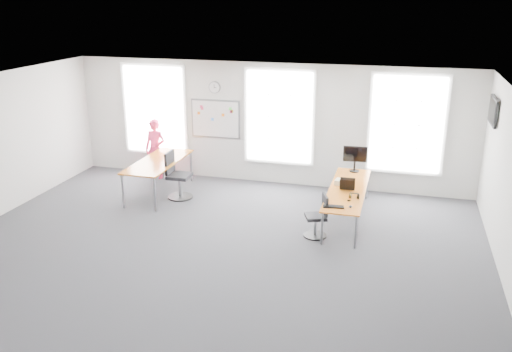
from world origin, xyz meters
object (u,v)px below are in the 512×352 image
(chair_left, at_px, (177,178))
(person, at_px, (155,149))
(desk_right, at_px, (348,191))
(headphones, at_px, (354,196))
(desk_left, at_px, (158,164))
(monitor, at_px, (355,157))
(chair_right, at_px, (318,218))
(keyboard, at_px, (333,207))

(chair_left, distance_m, person, 1.66)
(desk_right, xyz_separation_m, headphones, (0.18, -0.53, 0.10))
(desk_left, xyz_separation_m, monitor, (4.49, 0.80, 0.30))
(chair_right, relative_size, person, 0.56)
(chair_left, height_order, monitor, monitor)
(person, height_order, keyboard, person)
(person, height_order, headphones, person)
(person, relative_size, keyboard, 3.88)
(keyboard, xyz_separation_m, monitor, (0.16, 2.30, 0.35))
(desk_left, height_order, keyboard, desk_left)
(keyboard, relative_size, monitor, 0.67)
(desk_right, xyz_separation_m, monitor, (0.02, 1.20, 0.40))
(keyboard, bearing_deg, chair_right, 150.06)
(chair_left, bearing_deg, desk_left, 74.37)
(desk_left, relative_size, chair_right, 2.61)
(headphones, bearing_deg, monitor, 81.00)
(desk_left, height_order, chair_right, chair_right)
(keyboard, bearing_deg, monitor, 75.56)
(desk_right, xyz_separation_m, chair_right, (-0.45, -1.00, -0.27))
(chair_left, xyz_separation_m, person, (-1.10, 1.20, 0.29))
(desk_right, distance_m, desk_left, 4.50)
(desk_left, height_order, monitor, monitor)
(monitor, bearing_deg, keyboard, -98.07)
(person, bearing_deg, keyboard, -22.31)
(desk_right, height_order, chair_right, chair_right)
(desk_left, bearing_deg, chair_right, -19.05)
(desk_right, xyz_separation_m, desk_left, (-4.48, 0.39, 0.11))
(desk_right, height_order, desk_left, desk_left)
(chair_left, bearing_deg, headphones, -102.26)
(desk_right, distance_m, headphones, 0.57)
(desk_left, xyz_separation_m, headphones, (4.66, -0.92, -0.01))
(chair_left, height_order, person, person)
(desk_right, bearing_deg, monitor, 89.22)
(monitor, bearing_deg, desk_left, -173.84)
(keyboard, bearing_deg, headphones, 49.94)
(desk_right, height_order, monitor, monitor)
(chair_right, distance_m, person, 5.25)
(chair_left, bearing_deg, chair_right, -111.14)
(headphones, relative_size, monitor, 0.33)
(chair_left, relative_size, monitor, 1.85)
(chair_right, xyz_separation_m, headphones, (0.63, 0.47, 0.36))
(person, xyz_separation_m, monitor, (5.08, -0.27, 0.28))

